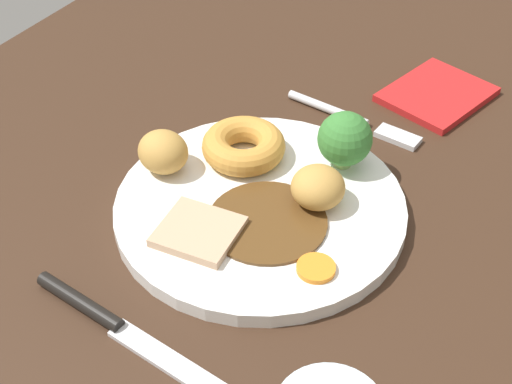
% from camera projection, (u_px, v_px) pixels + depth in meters
% --- Properties ---
extents(dining_table, '(1.20, 0.84, 0.04)m').
position_uv_depth(dining_table, '(263.00, 224.00, 0.68)').
color(dining_table, '#382316').
rests_on(dining_table, ground).
extents(dinner_plate, '(0.26, 0.26, 0.01)m').
position_uv_depth(dinner_plate, '(256.00, 206.00, 0.66)').
color(dinner_plate, white).
rests_on(dinner_plate, dining_table).
extents(gravy_pool, '(0.10, 0.10, 0.00)m').
position_uv_depth(gravy_pool, '(267.00, 222.00, 0.63)').
color(gravy_pool, '#563819').
rests_on(gravy_pool, dinner_plate).
extents(meat_slice_main, '(0.07, 0.07, 0.01)m').
position_uv_depth(meat_slice_main, '(199.00, 232.00, 0.62)').
color(meat_slice_main, tan).
rests_on(meat_slice_main, dinner_plate).
extents(yorkshire_pudding, '(0.08, 0.08, 0.03)m').
position_uv_depth(yorkshire_pudding, '(244.00, 146.00, 0.69)').
color(yorkshire_pudding, '#C68938').
rests_on(yorkshire_pudding, dinner_plate).
extents(roast_potato_left, '(0.06, 0.06, 0.04)m').
position_uv_depth(roast_potato_left, '(318.00, 187.00, 0.64)').
color(roast_potato_left, '#BC8C42').
rests_on(roast_potato_left, dinner_plate).
extents(roast_potato_right, '(0.06, 0.06, 0.04)m').
position_uv_depth(roast_potato_right, '(163.00, 152.00, 0.68)').
color(roast_potato_right, '#BC8C42').
rests_on(roast_potato_right, dinner_plate).
extents(carrot_coin_front, '(0.03, 0.03, 0.00)m').
position_uv_depth(carrot_coin_front, '(316.00, 268.00, 0.59)').
color(carrot_coin_front, orange).
rests_on(carrot_coin_front, dinner_plate).
extents(broccoli_floret, '(0.05, 0.05, 0.06)m').
position_uv_depth(broccoli_floret, '(345.00, 139.00, 0.67)').
color(broccoli_floret, '#8CB766').
rests_on(broccoli_floret, dinner_plate).
extents(fork, '(0.03, 0.15, 0.01)m').
position_uv_depth(fork, '(356.00, 120.00, 0.76)').
color(fork, silver).
rests_on(fork, dining_table).
extents(knife, '(0.03, 0.19, 0.01)m').
position_uv_depth(knife, '(111.00, 322.00, 0.56)').
color(knife, black).
rests_on(knife, dining_table).
extents(folded_napkin, '(0.13, 0.12, 0.01)m').
position_uv_depth(folded_napkin, '(437.00, 94.00, 0.80)').
color(folded_napkin, red).
rests_on(folded_napkin, dining_table).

